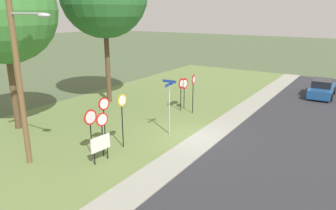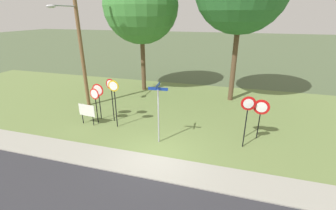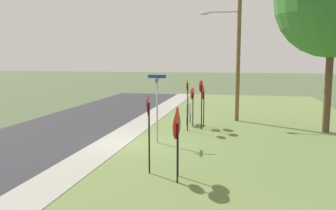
% 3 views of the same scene
% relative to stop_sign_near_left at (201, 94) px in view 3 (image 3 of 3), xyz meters
% --- Properties ---
extents(ground_plane, '(160.00, 160.00, 0.00)m').
position_rel_stop_sign_near_left_xyz_m(ground_plane, '(3.72, -2.84, -1.94)').
color(ground_plane, '#4C5B3D').
extents(road_asphalt, '(44.00, 6.40, 0.01)m').
position_rel_stop_sign_near_left_xyz_m(road_asphalt, '(3.72, -7.64, -1.94)').
color(road_asphalt, '#2D2D33').
rests_on(road_asphalt, ground_plane).
extents(sidewalk_strip, '(44.00, 1.60, 0.06)m').
position_rel_stop_sign_near_left_xyz_m(sidewalk_strip, '(3.72, -3.64, -1.91)').
color(sidewalk_strip, '#99968C').
rests_on(sidewalk_strip, ground_plane).
extents(grass_median, '(44.00, 12.00, 0.04)m').
position_rel_stop_sign_near_left_xyz_m(grass_median, '(3.72, 3.16, -1.92)').
color(grass_median, olive).
rests_on(grass_median, ground_plane).
extents(stop_sign_near_left, '(0.63, 0.14, 2.66)m').
position_rel_stop_sign_near_left_xyz_m(stop_sign_near_left, '(0.00, 0.00, 0.00)').
color(stop_sign_near_left, black).
rests_on(stop_sign_near_left, grass_median).
extents(stop_sign_near_right, '(0.65, 0.14, 2.19)m').
position_rel_stop_sign_near_left_xyz_m(stop_sign_near_right, '(-0.76, -0.57, -0.33)').
color(stop_sign_near_right, black).
rests_on(stop_sign_near_right, grass_median).
extents(stop_sign_far_left, '(0.63, 0.09, 2.80)m').
position_rel_stop_sign_near_left_xyz_m(stop_sign_far_left, '(0.57, -0.67, 0.09)').
color(stop_sign_far_left, black).
rests_on(stop_sign_far_left, grass_median).
extents(stop_sign_far_center, '(0.76, 0.11, 2.29)m').
position_rel_stop_sign_near_left_xyz_m(stop_sign_far_center, '(-0.91, 0.03, -0.24)').
color(stop_sign_far_center, black).
rests_on(stop_sign_far_center, grass_median).
extents(yield_sign_near_left, '(0.68, 0.13, 2.65)m').
position_rel_stop_sign_near_left_xyz_m(yield_sign_near_left, '(7.58, -0.93, 0.07)').
color(yield_sign_near_left, black).
rests_on(yield_sign_near_left, grass_median).
extents(yield_sign_near_right, '(0.72, 0.10, 2.30)m').
position_rel_stop_sign_near_left_xyz_m(yield_sign_near_right, '(7.66, 0.05, -0.20)').
color(yield_sign_near_right, black).
rests_on(yield_sign_near_right, grass_median).
extents(yield_sign_far_left, '(0.80, 0.13, 2.18)m').
position_rel_stop_sign_near_left_xyz_m(yield_sign_far_left, '(8.30, 0.15, -0.29)').
color(yield_sign_far_left, black).
rests_on(yield_sign_far_left, grass_median).
extents(street_name_post, '(0.96, 0.81, 3.10)m').
position_rel_stop_sign_near_left_xyz_m(street_name_post, '(3.44, -1.61, -0.07)').
color(street_name_post, '#9EA0A8').
rests_on(street_name_post, grass_median).
extents(utility_pole, '(2.10, 2.49, 9.13)m').
position_rel_stop_sign_near_left_xyz_m(utility_pole, '(-3.05, 1.73, 3.02)').
color(utility_pole, brown).
rests_on(utility_pole, grass_median).
extents(notice_board, '(1.10, 0.14, 1.25)m').
position_rel_stop_sign_near_left_xyz_m(notice_board, '(-1.23, -0.85, -1.07)').
color(notice_board, black).
rests_on(notice_board, grass_median).
extents(oak_tree_left, '(5.77, 5.77, 9.62)m').
position_rel_stop_sign_near_left_xyz_m(oak_tree_left, '(-0.57, 6.46, 4.81)').
color(oak_tree_left, brown).
rests_on(oak_tree_left, grass_median).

